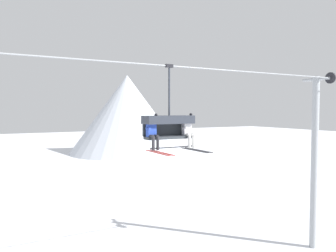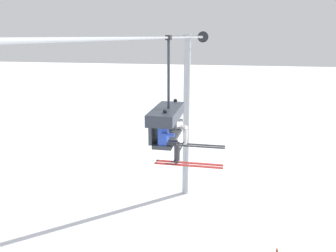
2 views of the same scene
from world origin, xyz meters
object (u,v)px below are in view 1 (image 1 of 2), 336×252
chairlift_chair (168,123)px  skier_white (188,131)px  lift_tower_far (315,159)px  skier_blue (153,132)px

chairlift_chair → skier_white: 0.83m
lift_tower_far → skier_blue: bearing=-174.7°
skier_blue → lift_tower_far: bearing=5.3°
chairlift_chair → skier_blue: chairlift_chair is taller
skier_blue → skier_white: 1.48m
skier_white → skier_blue: bearing=180.0°
skier_white → lift_tower_far: bearing=6.2°
skier_blue → skier_white: same height
lift_tower_far → chairlift_chair: bearing=-175.6°
lift_tower_far → chairlift_chair: size_ratio=3.05×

